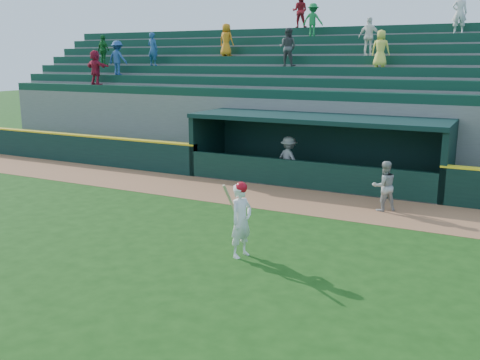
% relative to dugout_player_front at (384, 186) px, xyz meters
% --- Properties ---
extents(ground, '(120.00, 120.00, 0.00)m').
position_rel_dugout_player_front_xyz_m(ground, '(-3.14, -4.95, -0.76)').
color(ground, '#184010').
rests_on(ground, ground).
extents(warning_track, '(40.00, 3.00, 0.01)m').
position_rel_dugout_player_front_xyz_m(warning_track, '(-3.14, -0.05, -0.76)').
color(warning_track, '#96603C').
rests_on(warning_track, ground).
extents(field_wall_left, '(15.50, 0.30, 1.20)m').
position_rel_dugout_player_front_xyz_m(field_wall_left, '(-15.39, 1.60, -0.16)').
color(field_wall_left, black).
rests_on(field_wall_left, ground).
extents(wall_stripe_left, '(15.50, 0.32, 0.06)m').
position_rel_dugout_player_front_xyz_m(wall_stripe_left, '(-15.39, 1.60, 0.47)').
color(wall_stripe_left, gold).
rests_on(wall_stripe_left, field_wall_left).
extents(dugout_player_front, '(0.94, 0.90, 1.53)m').
position_rel_dugout_player_front_xyz_m(dugout_player_front, '(0.00, 0.00, 0.00)').
color(dugout_player_front, '#A4A49F').
rests_on(dugout_player_front, ground).
extents(dugout_player_inside, '(1.25, 1.02, 1.69)m').
position_rel_dugout_player_front_xyz_m(dugout_player_inside, '(-4.06, 2.41, 0.08)').
color(dugout_player_inside, '#A7A7A2').
rests_on(dugout_player_inside, ground).
extents(dugout, '(9.40, 2.80, 2.46)m').
position_rel_dugout_player_front_xyz_m(dugout, '(-3.14, 3.05, 0.59)').
color(dugout, slate).
rests_on(dugout, ground).
extents(stands, '(34.50, 6.30, 7.55)m').
position_rel_dugout_player_front_xyz_m(stands, '(-3.16, 7.61, 1.64)').
color(stands, slate).
rests_on(stands, ground).
extents(batter_at_plate, '(0.55, 0.84, 1.79)m').
position_rel_dugout_player_front_xyz_m(batter_at_plate, '(-2.06, -5.38, 0.13)').
color(batter_at_plate, white).
rests_on(batter_at_plate, ground).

